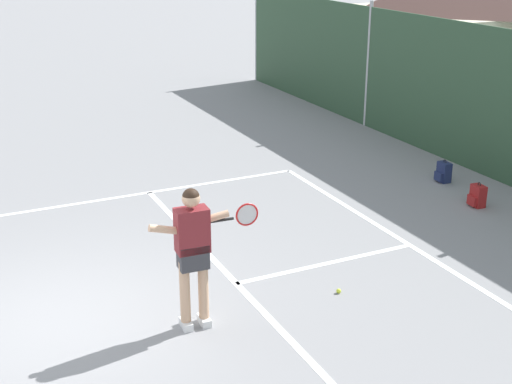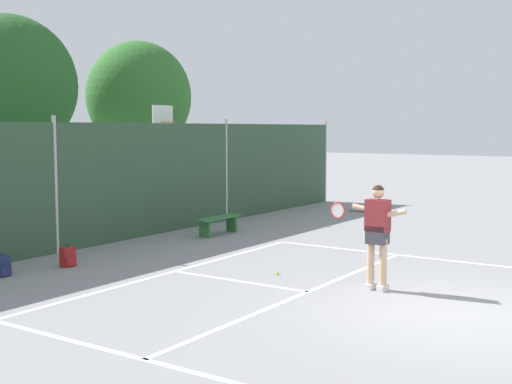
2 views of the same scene
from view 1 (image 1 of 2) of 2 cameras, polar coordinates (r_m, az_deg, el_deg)
ground_plane at (r=9.44m, az=-15.71°, el=-10.23°), size 120.00×120.00×0.00m
court_markings at (r=9.53m, az=-11.85°, el=-9.51°), size 8.30×11.10×0.01m
clubhouse_building at (r=20.96m, az=16.44°, el=12.71°), size 5.62×5.33×4.18m
tennis_player at (r=8.56m, az=-5.10°, el=-4.38°), size 0.28×1.44×1.85m
tennis_ball at (r=9.83m, az=6.75°, el=-8.00°), size 0.07×0.07×0.07m
backpack_navy at (r=14.42m, az=15.01°, el=1.55°), size 0.29×0.26×0.46m
backpack_red at (r=13.30m, az=17.57°, el=-0.33°), size 0.30×0.27×0.46m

